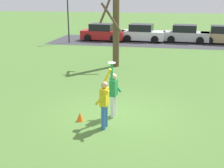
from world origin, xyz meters
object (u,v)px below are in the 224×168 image
at_px(parked_car_red, 103,33).
at_px(parked_car_white, 142,33).
at_px(person_catcher, 114,91).
at_px(lamppost_by_lot, 68,14).
at_px(person_defender, 104,101).
at_px(parked_car_tan, 224,35).
at_px(field_cone_orange, 80,117).
at_px(frisbee_disc, 112,63).
at_px(bare_tree_tall, 115,24).
at_px(parked_car_silver, 186,34).

bearing_deg(parked_car_red, parked_car_white, 8.91).
distance_m(person_catcher, lamppost_by_lot, 17.60).
relative_size(person_catcher, person_defender, 1.02).
distance_m(person_defender, lamppost_by_lot, 18.48).
relative_size(person_catcher, lamppost_by_lot, 0.49).
bearing_deg(person_defender, parked_car_red, 19.50).
bearing_deg(person_defender, parked_car_tan, -12.68).
height_order(person_defender, parked_car_red, person_defender).
relative_size(lamppost_by_lot, field_cone_orange, 13.31).
bearing_deg(lamppost_by_lot, person_catcher, -65.76).
bearing_deg(parked_car_tan, frisbee_disc, -105.01).
height_order(person_defender, frisbee_disc, frisbee_disc).
bearing_deg(parked_car_red, person_catcher, -71.26).
relative_size(parked_car_red, bare_tree_tall, 0.69).
relative_size(parked_car_tan, field_cone_orange, 13.24).
distance_m(parked_car_tan, field_cone_orange, 20.36).
relative_size(parked_car_silver, lamppost_by_lot, 0.99).
distance_m(parked_car_silver, bare_tree_tall, 11.64).
height_order(frisbee_disc, bare_tree_tall, bare_tree_tall).
bearing_deg(person_catcher, lamppost_by_lot, -149.11).
bearing_deg(person_catcher, person_defender, -0.00).
relative_size(parked_car_red, lamppost_by_lot, 0.99).
height_order(parked_car_white, bare_tree_tall, bare_tree_tall).
height_order(frisbee_disc, field_cone_orange, frisbee_disc).
height_order(frisbee_disc, parked_car_white, frisbee_disc).
bearing_deg(lamppost_by_lot, person_defender, -67.39).
bearing_deg(parked_car_tan, person_catcher, -105.16).
xyz_separation_m(parked_car_tan, bare_tree_tall, (-8.00, -10.36, 1.88)).
relative_size(person_catcher, parked_car_silver, 0.49).
xyz_separation_m(frisbee_disc, parked_car_white, (-0.66, 18.43, -1.37)).
height_order(parked_car_red, field_cone_orange, parked_car_red).
xyz_separation_m(parked_car_white, bare_tree_tall, (-0.69, -10.37, 1.88)).
bearing_deg(bare_tree_tall, person_defender, -81.92).
relative_size(person_catcher, frisbee_disc, 7.89).
bearing_deg(parked_car_white, frisbee_disc, -83.11).
bearing_deg(lamppost_by_lot, parked_car_silver, 12.66).
xyz_separation_m(parked_car_red, lamppost_by_lot, (-2.75, -1.96, 1.86)).
height_order(bare_tree_tall, lamppost_by_lot, bare_tree_tall).
height_order(person_defender, parked_car_tan, person_defender).
height_order(person_catcher, parked_car_white, person_catcher).
bearing_deg(field_cone_orange, person_catcher, 29.29).
height_order(frisbee_disc, parked_car_tan, frisbee_disc).
xyz_separation_m(person_catcher, parked_car_white, (-0.69, 18.21, -0.25)).
relative_size(parked_car_tan, lamppost_by_lot, 0.99).
bearing_deg(field_cone_orange, parked_car_tan, 67.68).
xyz_separation_m(person_defender, parked_car_red, (-4.32, 18.95, -0.25)).
height_order(parked_car_red, parked_car_tan, same).
bearing_deg(field_cone_orange, bare_tree_tall, 91.83).
height_order(parked_car_white, lamppost_by_lot, lamppost_by_lot).
bearing_deg(parked_car_white, lamppost_by_lot, -156.28).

